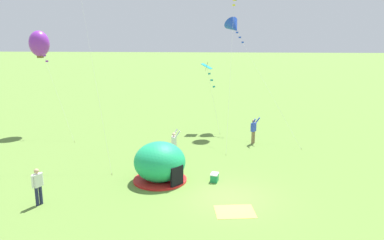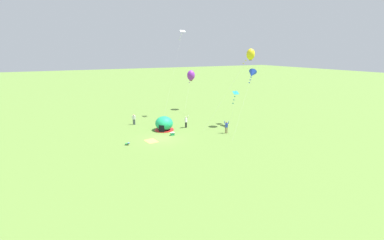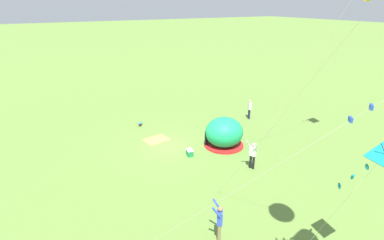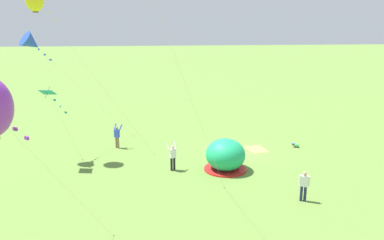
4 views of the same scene
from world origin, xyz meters
name	(u,v)px [view 2 (image 2 of 4)]	position (x,y,z in m)	size (l,w,h in m)	color
ground_plane	(161,139)	(0.00, 0.00, 0.00)	(300.00, 300.00, 0.00)	olive
popup_tent	(164,124)	(-3.49, 1.75, 1.00)	(2.81, 2.81, 2.10)	#1EAD6B
picnic_blanket	(151,141)	(0.33, -1.51, 0.01)	(1.70, 1.30, 0.01)	gold
cooler_box	(172,134)	(-0.63, 1.89, 0.22)	(0.45, 0.58, 0.44)	#1E8C4C
toddler_crawling	(127,144)	(0.45, -4.66, 0.18)	(0.44, 0.53, 0.32)	green
person_arms_raised	(226,127)	(1.95, 9.17, 1.00)	(0.67, 0.72, 1.89)	#8C7251
person_watching_sky	(186,121)	(-3.18, 5.21, 1.00)	(0.61, 0.71, 1.89)	black
person_near_tent	(134,119)	(-8.48, -1.51, 0.96)	(0.38, 0.54, 1.72)	#1E2347
kite_blue	(252,74)	(0.55, 14.41, 8.13)	(5.48, 7.40, 8.93)	silver
kite_white	(182,34)	(-9.88, 7.69, 14.15)	(4.26, 6.06, 15.08)	silver
kite_teal	(235,94)	(-1.46, 13.00, 4.85)	(1.62, 2.17, 5.47)	silver
kite_yellow	(251,54)	(0.54, 13.94, 10.96)	(1.21, 8.23, 11.78)	silver
kite_purple	(191,75)	(-14.36, 11.65, 6.85)	(4.33, 3.98, 7.84)	silver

